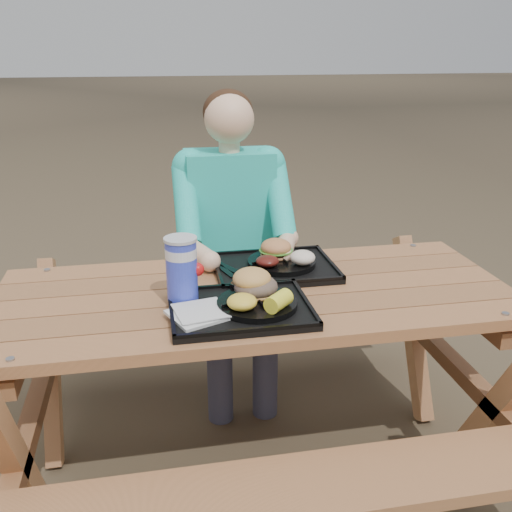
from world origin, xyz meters
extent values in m
plane|color=#999999|center=(0.00, 0.00, 0.00)|extent=(60.00, 60.00, 0.00)
cube|color=black|center=(-0.08, -0.16, 0.76)|extent=(0.45, 0.35, 0.02)
cube|color=black|center=(0.10, 0.17, 0.76)|extent=(0.45, 0.35, 0.02)
cylinder|color=black|center=(-0.03, -0.17, 0.78)|extent=(0.26, 0.26, 0.02)
cylinder|color=black|center=(0.13, 0.18, 0.78)|extent=(0.26, 0.26, 0.02)
cube|color=silver|center=(-0.22, -0.20, 0.78)|extent=(0.21, 0.21, 0.02)
cylinder|color=#192AC0|center=(-0.26, -0.07, 0.87)|extent=(0.10, 0.10, 0.20)
cylinder|color=black|center=(-0.07, -0.04, 0.79)|extent=(0.05, 0.05, 0.03)
cylinder|color=yellow|center=(-0.02, -0.05, 0.79)|extent=(0.06, 0.06, 0.03)
ellipsoid|color=yellow|center=(-0.09, -0.22, 0.81)|extent=(0.09, 0.09, 0.05)
cube|color=black|center=(-0.07, 0.17, 0.77)|extent=(0.10, 0.15, 0.01)
ellipsoid|color=#531510|center=(0.07, 0.13, 0.81)|extent=(0.09, 0.09, 0.04)
ellipsoid|color=#F1E1CD|center=(0.20, 0.12, 0.82)|extent=(0.09, 0.09, 0.05)
camera|label=1|loc=(-0.34, -1.80, 1.56)|focal=40.00mm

